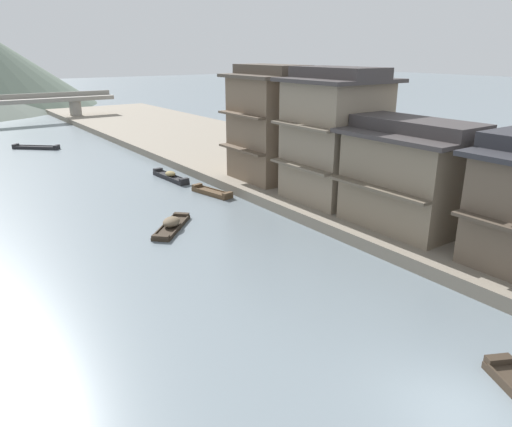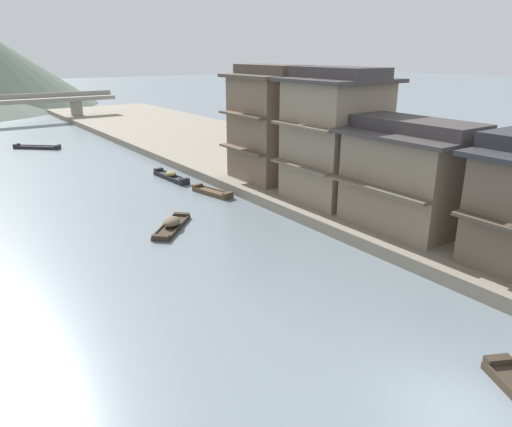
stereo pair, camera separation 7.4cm
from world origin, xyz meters
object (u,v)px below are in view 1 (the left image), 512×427
(boat_moored_second, at_px, (172,225))
(boat_moored_far, at_px, (36,147))
(house_waterfront_narrow, at_px, (271,124))
(boat_moored_third, at_px, (171,177))
(house_waterfront_second, at_px, (411,174))
(stone_bridge, at_px, (12,105))
(house_waterfront_tall, at_px, (335,136))
(boat_moored_nearest, at_px, (212,192))

(boat_moored_second, bearing_deg, boat_moored_far, 92.29)
(boat_moored_far, xyz_separation_m, house_waterfront_narrow, (12.14, -27.71, 4.86))
(boat_moored_third, distance_m, house_waterfront_narrow, 9.94)
(house_waterfront_second, height_order, stone_bridge, house_waterfront_second)
(boat_moored_third, bearing_deg, stone_bridge, 96.54)
(boat_moored_third, height_order, stone_bridge, stone_bridge)
(boat_moored_far, bearing_deg, house_waterfront_tall, -70.35)
(boat_moored_nearest, distance_m, house_waterfront_second, 15.35)
(stone_bridge, bearing_deg, boat_moored_nearest, -83.52)
(house_waterfront_tall, bearing_deg, boat_moored_far, 109.65)
(boat_moored_far, distance_m, house_waterfront_narrow, 30.64)
(boat_moored_far, relative_size, house_waterfront_tall, 0.52)
(boat_moored_third, bearing_deg, boat_moored_second, -115.20)
(house_waterfront_narrow, bearing_deg, boat_moored_far, 113.67)
(house_waterfront_narrow, bearing_deg, boat_moored_second, -158.06)
(boat_moored_second, bearing_deg, house_waterfront_narrow, 21.94)
(house_waterfront_tall, bearing_deg, house_waterfront_second, -91.17)
(house_waterfront_second, bearing_deg, stone_bridge, 99.66)
(boat_moored_far, height_order, stone_bridge, stone_bridge)
(house_waterfront_narrow, bearing_deg, boat_moored_nearest, 172.39)
(boat_moored_nearest, xyz_separation_m, house_waterfront_second, (5.14, -14.02, 3.54))
(boat_moored_nearest, bearing_deg, house_waterfront_narrow, -7.61)
(house_waterfront_narrow, distance_m, stone_bridge, 50.56)
(boat_moored_nearest, xyz_separation_m, house_waterfront_tall, (5.28, -7.55, 4.85))
(boat_moored_second, height_order, house_waterfront_second, house_waterfront_second)
(boat_moored_nearest, relative_size, stone_bridge, 0.13)
(house_waterfront_second, bearing_deg, boat_moored_far, 106.57)
(boat_moored_nearest, xyz_separation_m, boat_moored_far, (-7.07, 27.03, -0.01))
(boat_moored_nearest, height_order, boat_moored_second, boat_moored_second)
(boat_moored_far, distance_m, house_waterfront_second, 42.98)
(house_waterfront_tall, bearing_deg, stone_bridge, 100.87)
(house_waterfront_narrow, relative_size, stone_bridge, 0.29)
(boat_moored_second, bearing_deg, boat_moored_third, 64.80)
(boat_moored_second, bearing_deg, house_waterfront_tall, -12.72)
(house_waterfront_tall, height_order, house_waterfront_narrow, same)
(house_waterfront_narrow, bearing_deg, house_waterfront_second, -89.70)
(house_waterfront_second, bearing_deg, boat_moored_second, 140.64)
(boat_moored_third, distance_m, house_waterfront_second, 21.05)
(house_waterfront_tall, distance_m, stone_bridge, 57.33)
(boat_moored_nearest, xyz_separation_m, boat_moored_second, (-5.79, -5.05, 0.09))
(boat_moored_third, bearing_deg, house_waterfront_second, -73.88)
(boat_moored_third, bearing_deg, house_waterfront_narrow, -49.24)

